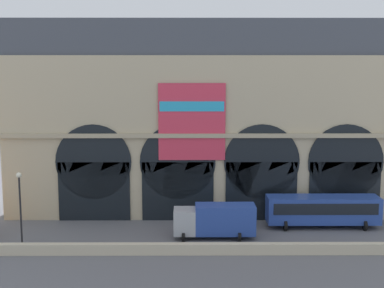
% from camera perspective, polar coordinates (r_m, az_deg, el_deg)
% --- Properties ---
extents(ground_plane, '(200.00, 200.00, 0.00)m').
position_cam_1_polar(ground_plane, '(49.55, 3.35, -9.99)').
color(ground_plane, slate).
extents(quay_parapet_wall, '(90.00, 0.70, 0.94)m').
position_cam_1_polar(quay_parapet_wall, '(44.68, 3.77, -11.43)').
color(quay_parapet_wall, beige).
rests_on(quay_parapet_wall, ground).
extents(station_building, '(44.59, 6.24, 20.52)m').
position_cam_1_polar(station_building, '(55.22, 2.94, 2.56)').
color(station_building, '#BCAD8C').
rests_on(station_building, ground).
extents(box_truck_center, '(7.50, 2.91, 3.12)m').
position_cam_1_polar(box_truck_center, '(48.37, 2.60, -8.33)').
color(box_truck_center, '#ADB2B7').
rests_on(box_truck_center, ground).
extents(bus_mideast, '(11.00, 3.25, 3.10)m').
position_cam_1_polar(bus_mideast, '(52.98, 14.18, -7.01)').
color(bus_mideast, '#28479E').
rests_on(bus_mideast, ground).
extents(street_lamp_quayside, '(0.44, 0.44, 6.90)m').
position_cam_1_polar(street_lamp_quayside, '(46.44, -18.39, -6.00)').
color(street_lamp_quayside, black).
rests_on(street_lamp_quayside, ground).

